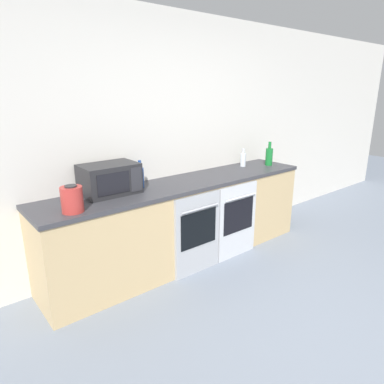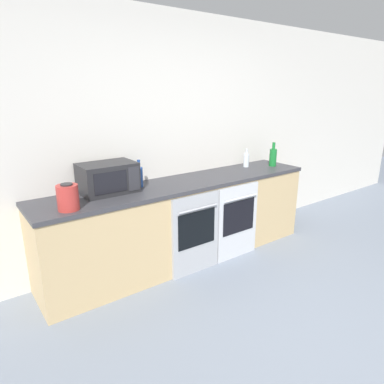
{
  "view_description": "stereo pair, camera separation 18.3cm",
  "coord_description": "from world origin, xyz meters",
  "px_view_note": "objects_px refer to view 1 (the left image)",
  "views": [
    {
      "loc": [
        -2.14,
        -0.87,
        1.82
      ],
      "look_at": [
        0.1,
        1.86,
        0.76
      ],
      "focal_mm": 32.0,
      "sensor_mm": 36.0,
      "label": 1
    },
    {
      "loc": [
        -1.99,
        -0.98,
        1.82
      ],
      "look_at": [
        0.1,
        1.86,
        0.76
      ],
      "focal_mm": 32.0,
      "sensor_mm": 36.0,
      "label": 2
    }
  ],
  "objects_px": {
    "microwave": "(109,179)",
    "bottle_green": "(269,156)",
    "bottle_blue": "(140,177)",
    "kettle": "(72,199)",
    "oven_left": "(198,234)",
    "oven_right": "(237,220)",
    "bottle_clear": "(243,159)"
  },
  "relations": [
    {
      "from": "microwave",
      "to": "bottle_green",
      "type": "height_order",
      "value": "bottle_green"
    },
    {
      "from": "bottle_green",
      "to": "bottle_blue",
      "type": "xyz_separation_m",
      "value": [
        -1.81,
        0.14,
        -0.01
      ]
    },
    {
      "from": "bottle_blue",
      "to": "kettle",
      "type": "bearing_deg",
      "value": -160.99
    },
    {
      "from": "bottle_blue",
      "to": "microwave",
      "type": "bearing_deg",
      "value": 179.58
    },
    {
      "from": "oven_left",
      "to": "kettle",
      "type": "relative_size",
      "value": 3.84
    },
    {
      "from": "bottle_green",
      "to": "bottle_blue",
      "type": "relative_size",
      "value": 1.1
    },
    {
      "from": "oven_right",
      "to": "bottle_clear",
      "type": "xyz_separation_m",
      "value": [
        0.54,
        0.44,
        0.55
      ]
    },
    {
      "from": "microwave",
      "to": "bottle_blue",
      "type": "height_order",
      "value": "microwave"
    },
    {
      "from": "oven_right",
      "to": "bottle_blue",
      "type": "bearing_deg",
      "value": 156.62
    },
    {
      "from": "bottle_green",
      "to": "kettle",
      "type": "xyz_separation_m",
      "value": [
        -2.59,
        -0.13,
        -0.01
      ]
    },
    {
      "from": "bottle_green",
      "to": "bottle_clear",
      "type": "relative_size",
      "value": 1.31
    },
    {
      "from": "bottle_clear",
      "to": "oven_right",
      "type": "bearing_deg",
      "value": -140.74
    },
    {
      "from": "oven_left",
      "to": "microwave",
      "type": "height_order",
      "value": "microwave"
    },
    {
      "from": "microwave",
      "to": "bottle_clear",
      "type": "xyz_separation_m",
      "value": [
        1.83,
        0.02,
        -0.05
      ]
    },
    {
      "from": "oven_left",
      "to": "microwave",
      "type": "xyz_separation_m",
      "value": [
        -0.71,
        0.42,
        0.6
      ]
    },
    {
      "from": "oven_right",
      "to": "bottle_green",
      "type": "height_order",
      "value": "bottle_green"
    },
    {
      "from": "oven_right",
      "to": "bottle_green",
      "type": "relative_size",
      "value": 2.8
    },
    {
      "from": "kettle",
      "to": "bottle_blue",
      "type": "bearing_deg",
      "value": 19.01
    },
    {
      "from": "oven_right",
      "to": "bottle_green",
      "type": "distance_m",
      "value": 1.06
    },
    {
      "from": "oven_right",
      "to": "microwave",
      "type": "height_order",
      "value": "microwave"
    },
    {
      "from": "oven_left",
      "to": "bottle_blue",
      "type": "distance_m",
      "value": 0.81
    },
    {
      "from": "oven_left",
      "to": "kettle",
      "type": "distance_m",
      "value": 1.31
    },
    {
      "from": "oven_left",
      "to": "oven_right",
      "type": "xyz_separation_m",
      "value": [
        0.58,
        0.0,
        0.0
      ]
    },
    {
      "from": "bottle_clear",
      "to": "kettle",
      "type": "xyz_separation_m",
      "value": [
        -2.28,
        -0.29,
        0.02
      ]
    },
    {
      "from": "oven_left",
      "to": "kettle",
      "type": "height_order",
      "value": "kettle"
    },
    {
      "from": "bottle_green",
      "to": "bottle_blue",
      "type": "height_order",
      "value": "bottle_green"
    },
    {
      "from": "bottle_green",
      "to": "bottle_clear",
      "type": "bearing_deg",
      "value": 152.25
    },
    {
      "from": "oven_right",
      "to": "bottle_clear",
      "type": "height_order",
      "value": "bottle_clear"
    },
    {
      "from": "bottle_clear",
      "to": "bottle_blue",
      "type": "bearing_deg",
      "value": -179.18
    },
    {
      "from": "kettle",
      "to": "bottle_green",
      "type": "bearing_deg",
      "value": 2.86
    },
    {
      "from": "bottle_clear",
      "to": "kettle",
      "type": "height_order",
      "value": "bottle_clear"
    },
    {
      "from": "microwave",
      "to": "kettle",
      "type": "relative_size",
      "value": 2.33
    }
  ]
}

